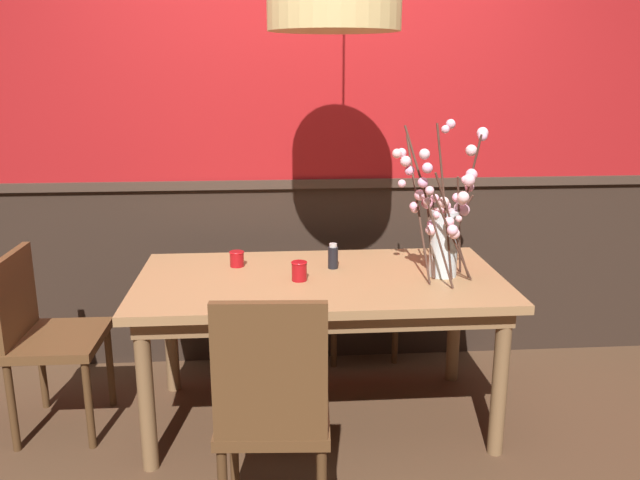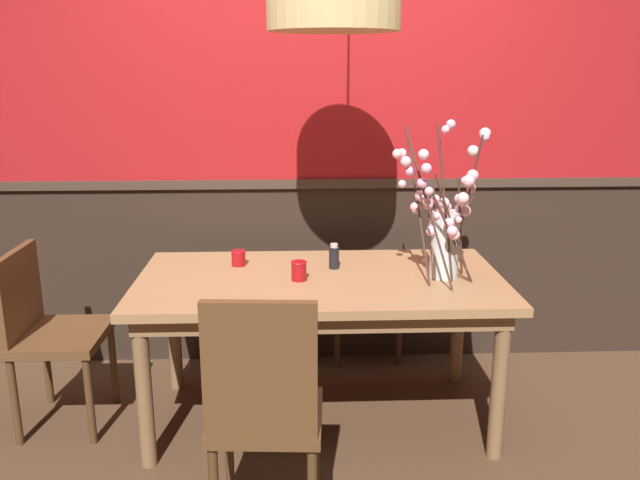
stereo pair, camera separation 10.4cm
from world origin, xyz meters
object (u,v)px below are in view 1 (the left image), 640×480
at_px(dining_table, 320,293).
at_px(chair_far_side_left, 273,265).
at_px(candle_holder_nearer_center, 299,271).
at_px(condiment_bottle, 333,257).
at_px(candle_holder_nearer_edge, 237,259).
at_px(chair_near_side_left, 272,408).
at_px(pendant_lamp, 334,4).
at_px(vase_with_blossoms, 444,225).
at_px(chair_head_west_end, 43,330).
at_px(chair_far_side_right, 357,266).

bearing_deg(dining_table, chair_far_side_left, 104.00).
height_order(candle_holder_nearer_center, condiment_bottle, condiment_bottle).
height_order(dining_table, candle_holder_nearer_edge, candle_holder_nearer_edge).
distance_m(chair_near_side_left, pendant_lamp, 1.65).
relative_size(dining_table, vase_with_blossoms, 2.32).
bearing_deg(candle_holder_nearer_edge, condiment_bottle, -7.92).
bearing_deg(chair_near_side_left, pendant_lamp, 69.56).
bearing_deg(candle_holder_nearer_edge, dining_table, -26.57).
bearing_deg(pendant_lamp, chair_near_side_left, -110.44).
bearing_deg(chair_head_west_end, vase_with_blossoms, -1.52).
distance_m(chair_near_side_left, chair_far_side_right, 1.78).
xyz_separation_m(chair_far_side_right, pendant_lamp, (-0.24, -0.92, 1.43)).
relative_size(chair_head_west_end, candle_holder_nearer_edge, 11.38).
distance_m(candle_holder_nearer_edge, pendant_lamp, 1.29).
distance_m(candle_holder_nearer_edge, condiment_bottle, 0.48).
height_order(chair_far_side_left, vase_with_blossoms, vase_with_blossoms).
relative_size(candle_holder_nearer_edge, condiment_bottle, 0.62).
relative_size(chair_far_side_left, condiment_bottle, 7.59).
distance_m(vase_with_blossoms, condiment_bottle, 0.57).
bearing_deg(candle_holder_nearer_edge, pendant_lamp, -30.66).
bearing_deg(chair_far_side_left, dining_table, -76.00).
distance_m(chair_far_side_left, vase_with_blossoms, 1.30).
distance_m(chair_far_side_left, pendant_lamp, 1.74).
height_order(chair_far_side_left, candle_holder_nearer_edge, chair_far_side_left).
bearing_deg(vase_with_blossoms, dining_table, 176.80).
relative_size(chair_head_west_end, chair_far_side_left, 0.92).
height_order(chair_far_side_right, pendant_lamp, pendant_lamp).
relative_size(dining_table, chair_far_side_right, 1.83).
xyz_separation_m(vase_with_blossoms, condiment_bottle, (-0.51, 0.17, -0.19)).
xyz_separation_m(chair_head_west_end, pendant_lamp, (1.36, -0.09, 1.45)).
distance_m(chair_far_side_right, condiment_bottle, 0.80).
distance_m(chair_near_side_left, chair_far_side_left, 1.73).
bearing_deg(candle_holder_nearer_center, pendant_lamp, -8.60).
xyz_separation_m(dining_table, chair_far_side_right, (0.29, 0.85, -0.13)).
xyz_separation_m(candle_holder_nearer_edge, pendant_lamp, (0.45, -0.27, 1.18)).
relative_size(chair_near_side_left, vase_with_blossoms, 1.31).
relative_size(chair_head_west_end, chair_near_side_left, 0.91).
xyz_separation_m(chair_head_west_end, candle_holder_nearer_edge, (0.91, 0.18, 0.28)).
xyz_separation_m(chair_head_west_end, chair_far_side_right, (1.60, 0.83, 0.02)).
relative_size(vase_with_blossoms, pendant_lamp, 0.74).
distance_m(chair_head_west_end, candle_holder_nearer_edge, 0.97).
bearing_deg(candle_holder_nearer_edge, candle_holder_nearer_center, -39.37).
bearing_deg(candle_holder_nearer_center, dining_table, 24.51).
bearing_deg(pendant_lamp, dining_table, 128.06).
height_order(chair_far_side_right, candle_holder_nearer_edge, chair_far_side_right).
bearing_deg(dining_table, chair_head_west_end, 179.22).
distance_m(chair_near_side_left, vase_with_blossoms, 1.24).
distance_m(dining_table, chair_near_side_left, 0.89).
height_order(chair_far_side_right, vase_with_blossoms, vase_with_blossoms).
distance_m(chair_near_side_left, candle_holder_nearer_edge, 1.09).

